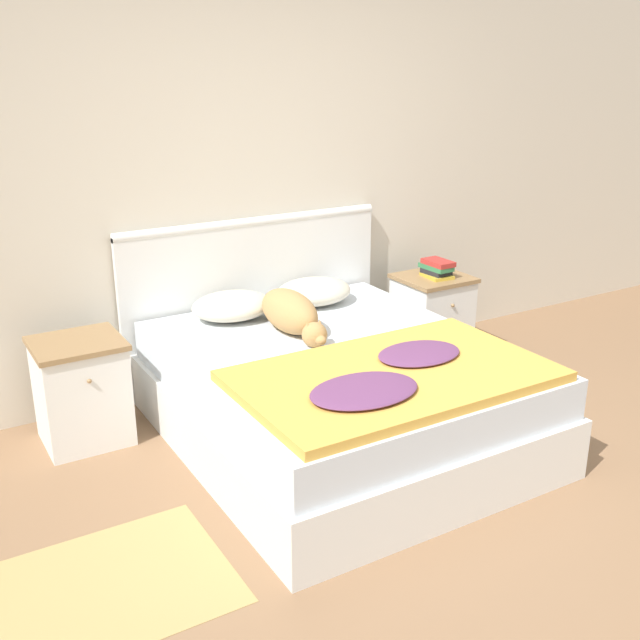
{
  "coord_description": "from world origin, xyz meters",
  "views": [
    {
      "loc": [
        -2.0,
        -2.06,
        1.98
      ],
      "look_at": [
        -0.03,
        1.24,
        0.63
      ],
      "focal_mm": 42.0,
      "sensor_mm": 36.0,
      "label": 1
    }
  ],
  "objects": [
    {
      "name": "ground_plane",
      "position": [
        0.0,
        0.0,
        0.0
      ],
      "size": [
        16.0,
        16.0,
        0.0
      ],
      "primitive_type": "plane",
      "color": "#896647"
    },
    {
      "name": "wall_back",
      "position": [
        0.0,
        2.13,
        1.27
      ],
      "size": [
        9.0,
        0.06,
        2.55
      ],
      "color": "beige",
      "rests_on": "ground_plane"
    },
    {
      "name": "bed",
      "position": [
        -0.03,
        1.05,
        0.26
      ],
      "size": [
        1.67,
        1.98,
        0.53
      ],
      "color": "white",
      "rests_on": "ground_plane"
    },
    {
      "name": "headboard",
      "position": [
        -0.03,
        2.06,
        0.55
      ],
      "size": [
        1.75,
        0.06,
        1.05
      ],
      "color": "white",
      "rests_on": "ground_plane"
    },
    {
      "name": "nightstand_left",
      "position": [
        -1.22,
        1.74,
        0.29
      ],
      "size": [
        0.46,
        0.44,
        0.58
      ],
      "color": "white",
      "rests_on": "ground_plane"
    },
    {
      "name": "nightstand_right",
      "position": [
        1.17,
        1.74,
        0.29
      ],
      "size": [
        0.46,
        0.44,
        0.58
      ],
      "color": "white",
      "rests_on": "ground_plane"
    },
    {
      "name": "pillow_left",
      "position": [
        -0.3,
        1.79,
        0.61
      ],
      "size": [
        0.48,
        0.4,
        0.15
      ],
      "color": "beige",
      "rests_on": "bed"
    },
    {
      "name": "pillow_right",
      "position": [
        0.25,
        1.79,
        0.61
      ],
      "size": [
        0.48,
        0.4,
        0.15
      ],
      "color": "beige",
      "rests_on": "bed"
    },
    {
      "name": "quilt",
      "position": [
        -0.04,
        0.56,
        0.56
      ],
      "size": [
        1.49,
        0.91,
        0.09
      ],
      "color": "gold",
      "rests_on": "bed"
    },
    {
      "name": "dog",
      "position": [
        -0.12,
        1.4,
        0.64
      ],
      "size": [
        0.24,
        0.69,
        0.24
      ],
      "color": "tan",
      "rests_on": "bed"
    },
    {
      "name": "book_stack",
      "position": [
        1.17,
        1.72,
        0.64
      ],
      "size": [
        0.17,
        0.24,
        0.12
      ],
      "color": "gold",
      "rests_on": "nightstand_right"
    },
    {
      "name": "rug",
      "position": [
        -1.46,
        0.47,
        0.0
      ],
      "size": [
        0.94,
        0.77,
        0.0
      ],
      "color": "tan",
      "rests_on": "ground_plane"
    }
  ]
}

